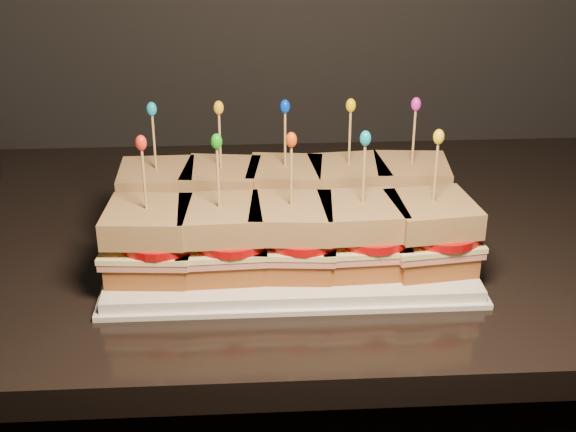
{
  "coord_description": "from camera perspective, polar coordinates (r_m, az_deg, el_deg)",
  "views": [
    {
      "loc": [
        -0.41,
        0.75,
        1.35
      ],
      "look_at": [
        -0.35,
        1.6,
        0.95
      ],
      "focal_mm": 50.0,
      "sensor_mm": 36.0,
      "label": 1
    }
  ],
  "objects": [
    {
      "name": "sandwich_4_bread_bot",
      "position": [
        1.02,
        8.57,
        0.34
      ],
      "size": [
        0.09,
        0.09,
        0.02
      ],
      "primitive_type": "cube",
      "rotation": [
        0.0,
        0.0,
        -0.09
      ],
      "color": "brown",
      "rests_on": "platter"
    },
    {
      "name": "sandwich_6_ham",
      "position": [
        0.89,
        -4.8,
        -2.23
      ],
      "size": [
        0.1,
        0.1,
        0.01
      ],
      "primitive_type": "cube",
      "rotation": [
        0.0,
        0.0,
        0.04
      ],
      "color": "#C96D68",
      "rests_on": "sandwich_6_bread_bot"
    },
    {
      "name": "sandwich_3_frill",
      "position": [
        0.96,
        4.49,
        7.85
      ],
      "size": [
        0.01,
        0.01,
        0.02
      ],
      "primitive_type": "ellipsoid",
      "color": "#EFCA01",
      "rests_on": "sandwich_3_pick"
    },
    {
      "name": "sandwich_4_bread_top",
      "position": [
        1.01,
        8.75,
        2.95
      ],
      "size": [
        0.1,
        0.1,
        0.03
      ],
      "primitive_type": "cube",
      "rotation": [
        0.0,
        0.0,
        -0.09
      ],
      "color": "#6A330F",
      "rests_on": "sandwich_4_tomato"
    },
    {
      "name": "sandwich_3_pick",
      "position": [
        0.98,
        4.4,
        5.33
      ],
      "size": [
        0.0,
        0.0,
        0.09
      ],
      "primitive_type": "cylinder",
      "color": "tan",
      "rests_on": "sandwich_3_bread_top"
    },
    {
      "name": "sandwich_1_ham",
      "position": [
        1.0,
        -4.7,
        0.85
      ],
      "size": [
        0.11,
        0.1,
        0.01
      ],
      "primitive_type": "cube",
      "rotation": [
        0.0,
        0.0,
        -0.13
      ],
      "color": "#C96D68",
      "rests_on": "sandwich_1_bread_bot"
    },
    {
      "name": "sandwich_1_bread_top",
      "position": [
        0.98,
        -4.76,
        2.67
      ],
      "size": [
        0.1,
        0.1,
        0.03
      ],
      "primitive_type": "cube",
      "rotation": [
        0.0,
        0.0,
        -0.13
      ],
      "color": "#6A330F",
      "rests_on": "sandwich_1_tomato"
    },
    {
      "name": "sandwich_8_bread_bot",
      "position": [
        0.91,
        5.17,
        -2.86
      ],
      "size": [
        0.09,
        0.09,
        0.02
      ],
      "primitive_type": "cube",
      "rotation": [
        0.0,
        0.0,
        0.05
      ],
      "color": "brown",
      "rests_on": "platter"
    },
    {
      "name": "sandwich_1_tomato",
      "position": [
        0.99,
        -4.03,
        1.5
      ],
      "size": [
        0.09,
        0.09,
        0.01
      ],
      "primitive_type": "cylinder",
      "color": "#B6090B",
      "rests_on": "sandwich_1_cheese"
    },
    {
      "name": "sandwich_9_tomato",
      "position": [
        0.91,
        10.95,
        -1.12
      ],
      "size": [
        0.09,
        0.09,
        0.01
      ],
      "primitive_type": "cylinder",
      "color": "#B6090B",
      "rests_on": "sandwich_9_cheese"
    },
    {
      "name": "sandwich_6_bread_bot",
      "position": [
        0.9,
        -4.77,
        -3.14
      ],
      "size": [
        0.09,
        0.09,
        0.02
      ],
      "primitive_type": "cube",
      "rotation": [
        0.0,
        0.0,
        0.04
      ],
      "color": "brown",
      "rests_on": "platter"
    },
    {
      "name": "sandwich_8_ham",
      "position": [
        0.9,
        5.2,
        -1.95
      ],
      "size": [
        0.1,
        0.1,
        0.01
      ],
      "primitive_type": "cube",
      "rotation": [
        0.0,
        0.0,
        0.05
      ],
      "color": "#C96D68",
      "rests_on": "sandwich_8_bread_bot"
    },
    {
      "name": "sandwich_9_bread_bot",
      "position": [
        0.92,
        9.99,
        -2.69
      ],
      "size": [
        0.1,
        0.1,
        0.02
      ],
      "primitive_type": "cube",
      "rotation": [
        0.0,
        0.0,
        0.13
      ],
      "color": "brown",
      "rests_on": "platter"
    },
    {
      "name": "sandwich_1_cheese",
      "position": [
        0.99,
        -4.71,
        1.22
      ],
      "size": [
        0.11,
        0.11,
        0.01
      ],
      "primitive_type": "cube",
      "rotation": [
        0.0,
        0.0,
        -0.13
      ],
      "color": "#FAF0A0",
      "rests_on": "sandwich_1_ham"
    },
    {
      "name": "sandwich_6_pick",
      "position": [
        0.86,
        -4.99,
        2.49
      ],
      "size": [
        0.0,
        0.0,
        0.09
      ],
      "primitive_type": "cylinder",
      "color": "tan",
      "rests_on": "sandwich_6_bread_top"
    },
    {
      "name": "sandwich_7_bread_bot",
      "position": [
        0.9,
        0.22,
        -3.01
      ],
      "size": [
        0.09,
        0.09,
        0.02
      ],
      "primitive_type": "cube",
      "rotation": [
        0.0,
        0.0,
        -0.08
      ],
      "color": "brown",
      "rests_on": "platter"
    },
    {
      "name": "sandwich_8_pick",
      "position": [
        0.87,
        5.41,
        2.72
      ],
      "size": [
        0.0,
        0.0,
        0.09
      ],
      "primitive_type": "cylinder",
      "color": "tan",
      "rests_on": "sandwich_8_bread_top"
    },
    {
      "name": "sandwich_0_cheese",
      "position": [
        1.0,
        -9.2,
        1.1
      ],
      "size": [
        0.1,
        0.1,
        0.01
      ],
      "primitive_type": "cube",
      "rotation": [
        0.0,
        0.0,
        0.01
      ],
      "color": "#FAF0A0",
      "rests_on": "sandwich_0_ham"
    },
    {
      "name": "sandwich_6_bread_top",
      "position": [
        0.88,
        -4.88,
        -0.24
      ],
      "size": [
        0.09,
        0.09,
        0.03
      ],
      "primitive_type": "cube",
      "rotation": [
        0.0,
        0.0,
        0.04
      ],
      "color": "#6A330F",
      "rests_on": "sandwich_6_tomato"
    },
    {
      "name": "platter",
      "position": [
        0.96,
        0.0,
        -2.48
      ],
      "size": [
        0.41,
        0.25,
        0.02
      ],
      "primitive_type": "cube",
      "color": "white",
      "rests_on": "granite_slab"
    },
    {
      "name": "sandwich_7_bread_top",
      "position": [
        0.88,
        0.23,
        -0.11
      ],
      "size": [
        0.1,
        0.1,
        0.03
      ],
      "primitive_type": "cube",
      "rotation": [
        0.0,
        0.0,
        -0.08
      ],
      "color": "#6A330F",
      "rests_on": "sandwich_7_tomato"
    },
    {
      "name": "sandwich_2_cheese",
      "position": [
        1.0,
        -0.2,
        1.33
      ],
      "size": [
        0.11,
        0.11,
        0.01
      ],
      "primitive_type": "cube",
      "rotation": [
        0.0,
        0.0,
        -0.12
      ],
      "color": "#FAF0A0",
      "rests_on": "sandwich_2_ham"
    },
    {
      "name": "sandwich_4_pick",
      "position": [
        0.99,
        8.92,
        5.37
      ],
      "size": [
        0.0,
        0.0,
        0.09
      ],
      "primitive_type": "cylinder",
      "color": "tan",
      "rests_on": "sandwich_4_bread_top"
    },
    {
      "name": "sandwich_3_bread_top",
      "position": [
        0.99,
        4.32,
        2.87
      ],
      "size": [
        0.1,
        0.1,
        0.03
      ],
      "primitive_type": "cube",
      "rotation": [
        0.0,
        0.0,
        0.09
      ],
      "color": "#6A330F",
      "rests_on": "sandwich_3_tomato"
    },
    {
      "name": "sandwich_4_tomato",
      "position": [
        1.01,
        9.41,
        1.8
      ],
      "size": [
        0.09,
        0.09,
        0.01
      ],
      "primitive_type": "cylinder",
      "color": "#B6090B",
      "rests_on": "sandwich_4_cheese"
    },
    {
      "name": "sandwich_9_cheese",
      "position": [
        0.91,
        10.09,
        -1.4
      ],
      "size": [
        0.11,
        0.11,
        0.01
      ],
      "primitive_type": "cube",
      "rotation": [
        0.0,
        0.0,
        0.13
      ],
      "color": "#FAF0A0",
      "rests_on": "sandwich_9_ham"
    },
    {
      "name": "sandwich_8_tomato",
      "position": [
        0.89,
        6.06,
        -1.27
      ],
      "size": [
        0.09,
        0.09,
        0.01
      ],
      "primitive_type": "cylinder",
      "color": "#B6090B",
      "rests_on": "sandwich_8_cheese"
    },
    {
      "name": "sandwich_0_bread_bot",
      "position": [
        1.01,
        -9.11,
        -0.1
      ],
      "size": [
        0.09,
        0.09,
        0.02
      ],
      "primitive_type": "cube",
      "rotation": [
        0.0,
        0.0,
        0.01
      ],
      "color": "brown",
      "rests_on": "platter"
    },
    {
      "name": "sandwich_7_frill",
      "position": [
        0.84,
        0.24,
        5.44
      ],
      "size": [
        0.01,
        0.01,
        0.02
      ],
      "primitive_type": "ellipsoid",
      "color": "#EB490E",
      "rests_on": "sandwich_7_pick"
    },
    {
      "name": "sandwich_0_ham",
      "position": [
        1.0,
        -9.17,
        0.73
      ],
      "size": [
        0.1,
        0.09,
        0.01
      ],
      "primitive_type": "cube",
      "rotation": [
        0.0,
        0.0,
        0.01
      ],
      "color": "#C96D68",
      "rests_on": "sandwich_0_bread_bot"
    },
    {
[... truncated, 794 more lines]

